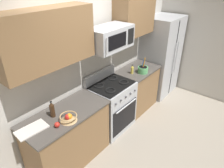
{
  "coord_description": "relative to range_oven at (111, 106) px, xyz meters",
  "views": [
    {
      "loc": [
        -2.38,
        -1.27,
        2.63
      ],
      "look_at": [
        -0.14,
        0.54,
        1.03
      ],
      "focal_mm": 32.58,
      "sensor_mm": 36.0,
      "label": 1
    }
  ],
  "objects": [
    {
      "name": "ground_plane",
      "position": [
        0.0,
        -0.66,
        -0.47
      ],
      "size": [
        16.0,
        16.0,
        0.0
      ],
      "primitive_type": "plane",
      "color": "gray"
    },
    {
      "name": "wall_back",
      "position": [
        0.0,
        0.37,
        0.83
      ],
      "size": [
        8.0,
        0.1,
        2.6
      ],
      "primitive_type": "cube",
      "color": "beige",
      "rests_on": "ground"
    },
    {
      "name": "counter_left",
      "position": [
        -1.02,
        -0.0,
        -0.02
      ],
      "size": [
        1.26,
        0.6,
        0.91
      ],
      "color": "olive",
      "rests_on": "ground"
    },
    {
      "name": "range_oven",
      "position": [
        0.0,
        0.0,
        0.0
      ],
      "size": [
        0.76,
        0.64,
        1.09
      ],
      "color": "#B2B5BA",
      "rests_on": "ground"
    },
    {
      "name": "counter_right",
      "position": [
        0.85,
        -0.0,
        -0.02
      ],
      "size": [
        0.91,
        0.6,
        0.91
      ],
      "color": "olive",
      "rests_on": "ground"
    },
    {
      "name": "refrigerator",
      "position": [
        1.77,
        -0.02,
        0.43
      ],
      "size": [
        0.89,
        0.71,
        1.81
      ],
      "color": "#B2B5BA",
      "rests_on": "ground"
    },
    {
      "name": "wall_right",
      "position": [
        2.31,
        -0.66,
        0.83
      ],
      "size": [
        0.1,
        8.0,
        2.6
      ],
      "primitive_type": "cube",
      "color": "beige",
      "rests_on": "ground"
    },
    {
      "name": "microwave",
      "position": [
        -0.0,
        0.03,
        1.26
      ],
      "size": [
        0.76,
        0.44,
        0.35
      ],
      "color": "#B2B5BA"
    },
    {
      "name": "upper_cabinets_left",
      "position": [
        -1.03,
        0.15,
        1.46
      ],
      "size": [
        1.25,
        0.34,
        0.69
      ],
      "color": "olive"
    },
    {
      "name": "upper_cabinets_right",
      "position": [
        0.85,
        0.15,
        1.46
      ],
      "size": [
        0.9,
        0.34,
        0.69
      ],
      "color": "olive"
    },
    {
      "name": "utensil_crock",
      "position": [
        0.77,
        -0.16,
        0.5
      ],
      "size": [
        0.2,
        0.2,
        0.32
      ],
      "color": "#59AD66",
      "rests_on": "counter_right"
    },
    {
      "name": "fruit_basket",
      "position": [
        -1.1,
        -0.17,
        0.48
      ],
      "size": [
        0.23,
        0.23,
        0.11
      ],
      "color": "tan",
      "rests_on": "counter_left"
    },
    {
      "name": "apple_loose",
      "position": [
        -1.27,
        -0.15,
        0.47
      ],
      "size": [
        0.07,
        0.07,
        0.07
      ],
      "primitive_type": "sphere",
      "color": "red",
      "rests_on": "counter_left"
    },
    {
      "name": "cutting_board",
      "position": [
        -1.51,
        0.05,
        0.44
      ],
      "size": [
        0.39,
        0.25,
        0.02
      ],
      "primitive_type": "cube",
      "rotation": [
        0.0,
        0.0,
        -0.08
      ],
      "color": "silver",
      "rests_on": "counter_left"
    },
    {
      "name": "bottle_oil",
      "position": [
        0.61,
        -0.02,
        0.52
      ],
      "size": [
        0.05,
        0.05,
        0.18
      ],
      "color": "gold",
      "rests_on": "counter_right"
    },
    {
      "name": "bottle_soy",
      "position": [
        -1.17,
        0.07,
        0.55
      ],
      "size": [
        0.07,
        0.07,
        0.24
      ],
      "color": "#382314",
      "rests_on": "counter_left"
    }
  ]
}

